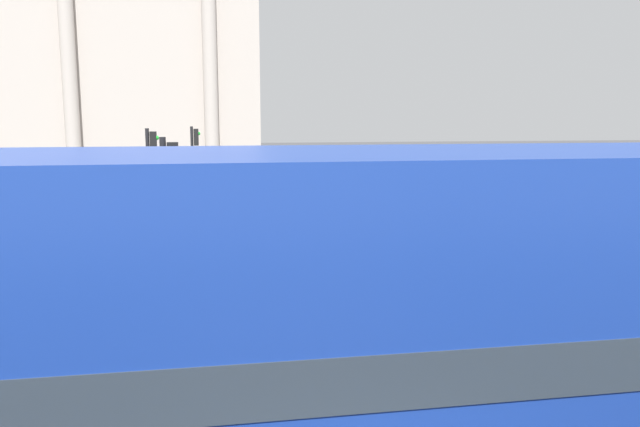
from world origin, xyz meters
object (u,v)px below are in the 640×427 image
(pedestrian_olive, at_px, (306,185))
(pedestrian_grey, at_px, (324,188))
(double_decker_bus, at_px, (310,342))
(plaza_building_left, at_px, (23,15))
(traffic_light_far, at_px, (194,159))
(pedestrian_blue, at_px, (64,187))
(traffic_light_near, at_px, (169,209))
(traffic_light_mid, at_px, (151,172))

(pedestrian_olive, bearing_deg, pedestrian_grey, -93.05)
(double_decker_bus, relative_size, plaza_building_left, 0.33)
(plaza_building_left, distance_m, traffic_light_far, 25.41)
(pedestrian_blue, height_order, pedestrian_olive, pedestrian_olive)
(plaza_building_left, xyz_separation_m, pedestrian_grey, (17.80, -18.98, -10.23))
(pedestrian_blue, distance_m, pedestrian_olive, 11.73)
(plaza_building_left, relative_size, traffic_light_far, 8.26)
(plaza_building_left, relative_size, pedestrian_olive, 19.69)
(plaza_building_left, height_order, traffic_light_far, plaza_building_left)
(traffic_light_far, xyz_separation_m, pedestrian_grey, (5.89, 1.72, -1.56))
(double_decker_bus, xyz_separation_m, traffic_light_near, (-1.70, 6.57, 0.33))
(traffic_light_mid, bearing_deg, double_decker_bus, -79.36)
(pedestrian_olive, bearing_deg, pedestrian_blue, 156.73)
(traffic_light_mid, relative_size, pedestrian_grey, 2.31)
(pedestrian_blue, bearing_deg, plaza_building_left, -67.04)
(plaza_building_left, height_order, traffic_light_mid, plaza_building_left)
(pedestrian_blue, distance_m, pedestrian_grey, 12.65)
(traffic_light_mid, bearing_deg, traffic_light_far, 79.79)
(double_decker_bus, bearing_deg, plaza_building_left, 104.64)
(double_decker_bus, xyz_separation_m, pedestrian_grey, (4.27, 23.09, -1.25))
(traffic_light_mid, bearing_deg, plaza_building_left, 111.55)
(plaza_building_left, bearing_deg, pedestrian_grey, -46.83)
(double_decker_bus, height_order, traffic_light_mid, double_decker_bus)
(plaza_building_left, distance_m, traffic_light_mid, 30.50)
(double_decker_bus, distance_m, traffic_light_mid, 15.13)
(traffic_light_far, bearing_deg, traffic_light_near, -90.29)
(plaza_building_left, bearing_deg, traffic_light_mid, -68.45)
(double_decker_bus, relative_size, traffic_light_near, 2.73)
(plaza_building_left, distance_m, traffic_light_near, 38.41)
(traffic_light_far, height_order, pedestrian_grey, traffic_light_far)
(pedestrian_olive, bearing_deg, double_decker_bus, -116.73)
(double_decker_bus, xyz_separation_m, traffic_light_far, (-1.62, 21.37, 0.30))
(traffic_light_near, bearing_deg, plaza_building_left, 108.44)
(pedestrian_olive, bearing_deg, traffic_light_far, -162.77)
(traffic_light_near, relative_size, traffic_light_mid, 1.00)
(traffic_light_near, xyz_separation_m, pedestrian_olive, (5.39, 18.61, -1.64))
(plaza_building_left, xyz_separation_m, traffic_light_far, (11.91, -20.70, -8.68))
(traffic_light_near, height_order, pedestrian_grey, traffic_light_near)
(double_decker_bus, xyz_separation_m, pedestrian_olive, (3.70, 25.18, -1.30))
(pedestrian_blue, bearing_deg, traffic_light_mid, 118.43)
(pedestrian_blue, relative_size, pedestrian_grey, 0.93)
(pedestrian_olive, distance_m, pedestrian_grey, 2.17)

